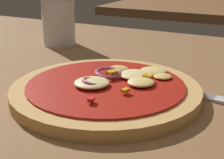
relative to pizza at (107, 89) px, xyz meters
The scene contains 4 objects.
dining_table 0.07m from the pizza, 154.11° to the right, with size 1.46×1.05×0.04m.
pizza is the anchor object (origin of this frame).
beer_glass 0.35m from the pizza, 137.73° to the left, with size 0.08×0.08×0.13m.
background_table 1.21m from the pizza, 99.90° to the left, with size 0.67×0.61×0.04m.
Camera 1 is at (0.28, -0.38, 0.23)m, focal length 53.41 mm.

